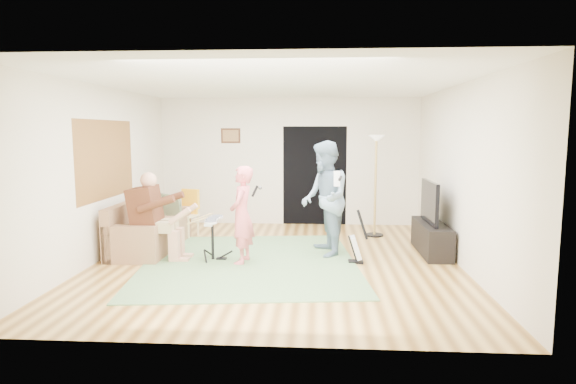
# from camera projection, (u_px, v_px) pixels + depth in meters

# --- Properties ---
(floor) EXTENTS (6.00, 6.00, 0.00)m
(floor) POSITION_uv_depth(u_px,v_px,m) (277.00, 261.00, 7.47)
(floor) COLOR brown
(floor) RESTS_ON ground
(walls) EXTENTS (5.50, 6.00, 2.70)m
(walls) POSITION_uv_depth(u_px,v_px,m) (277.00, 174.00, 7.30)
(walls) COLOR beige
(walls) RESTS_ON floor
(ceiling) EXTENTS (6.00, 6.00, 0.00)m
(ceiling) POSITION_uv_depth(u_px,v_px,m) (276.00, 84.00, 7.13)
(ceiling) COLOR white
(ceiling) RESTS_ON walls
(window_blinds) EXTENTS (0.00, 2.05, 2.05)m
(window_blinds) POSITION_uv_depth(u_px,v_px,m) (106.00, 159.00, 7.65)
(window_blinds) COLOR #93602D
(window_blinds) RESTS_ON walls
(doorway) EXTENTS (2.10, 0.00, 2.10)m
(doorway) POSITION_uv_depth(u_px,v_px,m) (315.00, 176.00, 10.27)
(doorway) COLOR black
(doorway) RESTS_ON walls
(picture_frame) EXTENTS (0.42, 0.03, 0.32)m
(picture_frame) POSITION_uv_depth(u_px,v_px,m) (231.00, 136.00, 10.27)
(picture_frame) COLOR #3F2314
(picture_frame) RESTS_ON walls
(area_rug) EXTENTS (3.56, 3.89, 0.02)m
(area_rug) POSITION_uv_depth(u_px,v_px,m) (250.00, 262.00, 7.36)
(area_rug) COLOR #58814E
(area_rug) RESTS_ON floor
(sofa) EXTENTS (0.84, 2.04, 0.83)m
(sofa) POSITION_uv_depth(u_px,v_px,m) (146.00, 233.00, 8.20)
(sofa) COLOR #8D6646
(sofa) RESTS_ON floor
(drummer) EXTENTS (0.89, 0.50, 1.37)m
(drummer) POSITION_uv_depth(u_px,v_px,m) (157.00, 226.00, 7.49)
(drummer) COLOR #512816
(drummer) RESTS_ON sofa
(drum_kit) EXTENTS (0.37, 0.66, 0.68)m
(drum_kit) POSITION_uv_depth(u_px,v_px,m) (213.00, 242.00, 7.47)
(drum_kit) COLOR black
(drum_kit) RESTS_ON floor
(singer) EXTENTS (0.41, 0.57, 1.48)m
(singer) POSITION_uv_depth(u_px,v_px,m) (242.00, 215.00, 7.24)
(singer) COLOR #E8656D
(singer) RESTS_ON floor
(microphone) EXTENTS (0.06, 0.06, 0.24)m
(microphone) POSITION_uv_depth(u_px,v_px,m) (255.00, 191.00, 7.18)
(microphone) COLOR black
(microphone) RESTS_ON singer
(guitarist) EXTENTS (0.86, 1.02, 1.85)m
(guitarist) POSITION_uv_depth(u_px,v_px,m) (325.00, 199.00, 7.70)
(guitarist) COLOR #6E89A1
(guitarist) RESTS_ON floor
(guitar_held) EXTENTS (0.18, 0.61, 0.26)m
(guitar_held) POSITION_uv_depth(u_px,v_px,m) (338.00, 178.00, 7.65)
(guitar_held) COLOR white
(guitar_held) RESTS_ON guitarist
(guitar_spare) EXTENTS (0.30, 0.27, 0.82)m
(guitar_spare) POSITION_uv_depth(u_px,v_px,m) (356.00, 248.00, 7.33)
(guitar_spare) COLOR black
(guitar_spare) RESTS_ON floor
(torchiere_lamp) EXTENTS (0.34, 0.34, 1.92)m
(torchiere_lamp) POSITION_uv_depth(u_px,v_px,m) (376.00, 167.00, 9.08)
(torchiere_lamp) COLOR black
(torchiere_lamp) RESTS_ON floor
(dining_chair) EXTENTS (0.48, 0.50, 0.89)m
(dining_chair) POSITION_uv_depth(u_px,v_px,m) (187.00, 220.00, 9.17)
(dining_chair) COLOR beige
(dining_chair) RESTS_ON floor
(tv_cabinet) EXTENTS (0.40, 1.40, 0.50)m
(tv_cabinet) POSITION_uv_depth(u_px,v_px,m) (431.00, 238.00, 7.91)
(tv_cabinet) COLOR black
(tv_cabinet) RESTS_ON floor
(television) EXTENTS (0.06, 1.03, 0.68)m
(television) POSITION_uv_depth(u_px,v_px,m) (430.00, 202.00, 7.84)
(television) COLOR black
(television) RESTS_ON tv_cabinet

